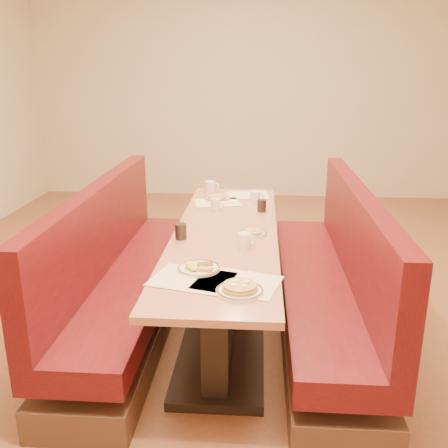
# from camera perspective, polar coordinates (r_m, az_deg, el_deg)

# --- Properties ---
(ground) EXTENTS (8.00, 8.00, 0.00)m
(ground) POSITION_cam_1_polar(r_m,az_deg,el_deg) (3.71, 0.17, -11.93)
(ground) COLOR #9E6647
(ground) RESTS_ON ground
(room_envelope) EXTENTS (6.04, 8.04, 2.82)m
(room_envelope) POSITION_cam_1_polar(r_m,az_deg,el_deg) (3.23, 0.20, 19.42)
(room_envelope) COLOR beige
(room_envelope) RESTS_ON ground
(diner_table) EXTENTS (0.70, 2.50, 0.75)m
(diner_table) POSITION_cam_1_polar(r_m,az_deg,el_deg) (3.54, 0.17, -6.65)
(diner_table) COLOR black
(diner_table) RESTS_ON ground
(booth_left) EXTENTS (0.55, 2.50, 1.05)m
(booth_left) POSITION_cam_1_polar(r_m,az_deg,el_deg) (3.67, -11.39, -6.36)
(booth_left) COLOR #4C3326
(booth_left) RESTS_ON ground
(booth_right) EXTENTS (0.55, 2.50, 1.05)m
(booth_right) POSITION_cam_1_polar(r_m,az_deg,el_deg) (3.58, 12.05, -7.04)
(booth_right) COLOR #4C3326
(booth_right) RESTS_ON ground
(placemat_near_left) EXTENTS (0.48, 0.41, 0.00)m
(placemat_near_left) POSITION_cam_1_polar(r_m,az_deg,el_deg) (2.66, -3.65, -6.28)
(placemat_near_left) COLOR #F3E2BE
(placemat_near_left) RESTS_ON diner_table
(placemat_near_right) EXTENTS (0.50, 0.42, 0.00)m
(placemat_near_right) POSITION_cam_1_polar(r_m,az_deg,el_deg) (2.61, 1.53, -6.69)
(placemat_near_right) COLOR #F3E2BE
(placemat_near_right) RESTS_ON diner_table
(placemat_far_left) EXTENTS (0.42, 0.35, 0.00)m
(placemat_far_left) POSITION_cam_1_polar(r_m,az_deg,el_deg) (4.13, -0.77, 2.49)
(placemat_far_left) COLOR #F3E2BE
(placemat_far_left) RESTS_ON diner_table
(placemat_far_right) EXTENTS (0.39, 0.31, 0.00)m
(placemat_far_right) POSITION_cam_1_polar(r_m,az_deg,el_deg) (4.36, 2.67, 3.31)
(placemat_far_right) COLOR #F3E2BE
(placemat_far_right) RESTS_ON diner_table
(pancake_plate) EXTENTS (0.24, 0.24, 0.05)m
(pancake_plate) POSITION_cam_1_polar(r_m,az_deg,el_deg) (2.50, 1.82, -7.45)
(pancake_plate) COLOR white
(pancake_plate) RESTS_ON diner_table
(eggs_plate) EXTENTS (0.24, 0.24, 0.05)m
(eggs_plate) POSITION_cam_1_polar(r_m,az_deg,el_deg) (2.77, -2.97, -5.03)
(eggs_plate) COLOR white
(eggs_plate) RESTS_ON diner_table
(extra_plate_mid) EXTENTS (0.19, 0.19, 0.04)m
(extra_plate_mid) POSITION_cam_1_polar(r_m,az_deg,el_deg) (3.34, 3.32, -1.02)
(extra_plate_mid) COLOR white
(extra_plate_mid) RESTS_ON diner_table
(extra_plate_far) EXTENTS (0.23, 0.23, 0.05)m
(extra_plate_far) POSITION_cam_1_polar(r_m,az_deg,el_deg) (4.22, -0.76, 3.01)
(extra_plate_far) COLOR white
(extra_plate_far) RESTS_ON diner_table
(coffee_mug_a) EXTENTS (0.12, 0.08, 0.09)m
(coffee_mug_a) POSITION_cam_1_polar(r_m,az_deg,el_deg) (3.10, 2.37, -1.85)
(coffee_mug_a) COLOR white
(coffee_mug_a) RESTS_ON diner_table
(coffee_mug_b) EXTENTS (0.11, 0.08, 0.09)m
(coffee_mug_b) POSITION_cam_1_polar(r_m,az_deg,el_deg) (3.92, -0.93, 2.29)
(coffee_mug_b) COLOR white
(coffee_mug_b) RESTS_ON diner_table
(coffee_mug_c) EXTENTS (0.12, 0.08, 0.09)m
(coffee_mug_c) POSITION_cam_1_polar(r_m,az_deg,el_deg) (4.15, 3.64, 3.16)
(coffee_mug_c) COLOR white
(coffee_mug_c) RESTS_ON diner_table
(coffee_mug_d) EXTENTS (0.13, 0.09, 0.10)m
(coffee_mug_d) POSITION_cam_1_polar(r_m,az_deg,el_deg) (4.47, -1.59, 4.29)
(coffee_mug_d) COLOR white
(coffee_mug_d) RESTS_ON diner_table
(soda_tumbler_near) EXTENTS (0.08, 0.08, 0.10)m
(soda_tumbler_near) POSITION_cam_1_polar(r_m,az_deg,el_deg) (3.26, -4.95, -0.85)
(soda_tumbler_near) COLOR black
(soda_tumbler_near) RESTS_ON diner_table
(soda_tumbler_mid) EXTENTS (0.07, 0.07, 0.10)m
(soda_tumbler_mid) POSITION_cam_1_polar(r_m,az_deg,el_deg) (3.88, 4.34, 2.11)
(soda_tumbler_mid) COLOR black
(soda_tumbler_mid) RESTS_ON diner_table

